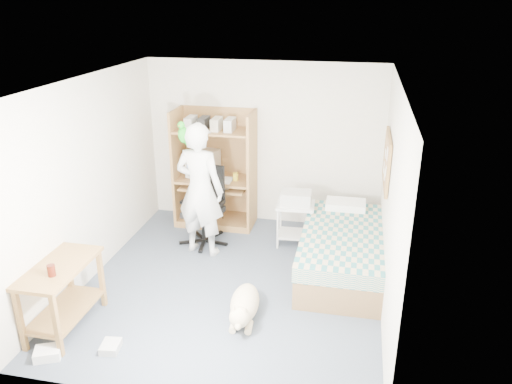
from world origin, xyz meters
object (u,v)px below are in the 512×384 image
at_px(bed, 342,251).
at_px(printer_cart, 295,217).
at_px(computer_hutch, 216,173).
at_px(office_chair, 205,216).
at_px(side_desk, 62,287).
at_px(dog, 244,305).
at_px(person, 200,190).

relative_size(bed, printer_cart, 3.22).
xyz_separation_m(computer_hutch, office_chair, (0.03, -0.68, -0.42)).
xyz_separation_m(computer_hutch, bed, (2.00, -1.12, -0.53)).
distance_m(computer_hutch, bed, 2.35).
xyz_separation_m(office_chair, printer_cart, (1.28, 0.19, 0.02)).
bearing_deg(side_desk, printer_cart, 48.48).
xyz_separation_m(computer_hutch, dog, (1.00, -2.39, -0.66)).
bearing_deg(side_desk, dog, 16.53).
height_order(office_chair, printer_cart, office_chair).
height_order(dog, printer_cart, printer_cart).
xyz_separation_m(side_desk, office_chair, (0.88, 2.25, -0.09)).
bearing_deg(office_chair, computer_hutch, 102.88).
height_order(side_desk, person, person).
bearing_deg(computer_hutch, printer_cart, -20.81).
height_order(office_chair, dog, office_chair).
bearing_deg(printer_cart, dog, -102.22).
bearing_deg(computer_hutch, office_chair, -87.45).
relative_size(computer_hutch, office_chair, 1.61).
xyz_separation_m(side_desk, printer_cart, (2.16, 2.44, -0.08)).
bearing_deg(side_desk, office_chair, 68.67).
height_order(computer_hutch, office_chair, computer_hutch).
relative_size(bed, person, 1.09).
relative_size(computer_hutch, printer_cart, 2.87).
height_order(side_desk, office_chair, office_chair).
bearing_deg(side_desk, computer_hutch, 73.86).
distance_m(computer_hutch, printer_cart, 1.46).
relative_size(computer_hutch, bed, 0.89).
bearing_deg(dog, office_chair, 114.86).
bearing_deg(bed, computer_hutch, 150.71).
xyz_separation_m(computer_hutch, side_desk, (-0.85, -2.94, -0.33)).
relative_size(side_desk, person, 0.54).
bearing_deg(office_chair, bed, -2.23).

